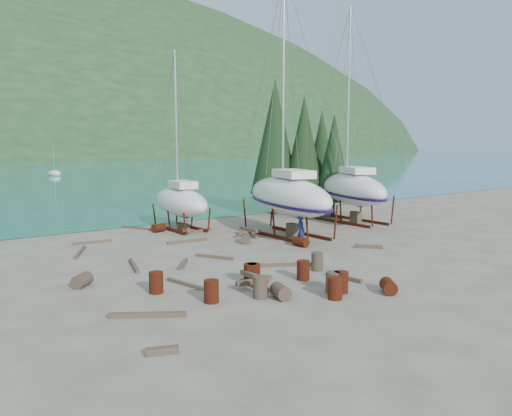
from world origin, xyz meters
TOP-DOWN VIEW (x-y plane):
  - ground at (0.00, 0.00)m, footprint 600.00×600.00m
  - far_house_right at (30.00, 190.00)m, footprint 6.60×5.60m
  - cypress_near_right at (12.50, 12.00)m, footprint 3.60×3.60m
  - cypress_mid_right at (14.00, 10.00)m, footprint 3.06×3.06m
  - cypress_back_left at (11.00, 14.00)m, footprint 4.14×4.14m
  - cypress_far_right at (15.50, 13.00)m, footprint 3.24×3.24m
  - moored_boat_mid at (10.00, 80.00)m, footprint 2.00×5.00m
  - large_sailboat_near at (5.28, 5.45)m, footprint 5.91×11.08m
  - large_sailboat_far at (13.00, 7.03)m, footprint 6.81×10.56m
  - small_sailboat_shore at (0.81, 11.89)m, footprint 3.31×7.99m
  - worker at (4.02, 2.73)m, footprint 0.59×0.75m
  - drum_0 at (-6.01, -3.39)m, footprint 0.58×0.58m
  - drum_1 at (-3.57, -4.61)m, footprint 0.79×1.00m
  - drum_3 at (-1.90, -5.94)m, footprint 0.58×0.58m
  - drum_4 at (-0.90, 11.95)m, footprint 1.01×0.81m
  - drum_5 at (0.63, -2.25)m, footprint 0.58×0.58m
  - drum_6 at (3.73, 2.42)m, footprint 0.67×0.94m
  - drum_7 at (-1.08, -5.48)m, footprint 0.58×0.58m
  - drum_8 at (-7.18, -1.00)m, footprint 0.58×0.58m
  - drum_10 at (-3.15, -2.24)m, footprint 0.58×0.58m
  - drum_11 at (1.69, 5.21)m, footprint 1.00×1.05m
  - drum_12 at (0.42, -6.67)m, footprint 1.00×1.05m
  - drum_13 at (-3.26, -2.14)m, footprint 0.58×0.58m
  - drum_14 at (-1.02, -3.09)m, footprint 0.58×0.58m
  - drum_15 at (-9.34, 1.68)m, footprint 1.05×1.01m
  - drum_16 at (-4.18, -4.08)m, footprint 0.58×0.58m
  - drum_17 at (-1.40, -5.30)m, footprint 0.58×0.58m
  - timber_0 at (-5.88, 10.77)m, footprint 2.35×0.44m
  - timber_1 at (6.61, -0.28)m, footprint 1.14×1.42m
  - timber_3 at (-5.68, -0.95)m, footprint 0.69×2.67m
  - timber_4 at (-4.10, 2.44)m, footprint 1.27×1.57m
  - timber_5 at (-0.13, -0.71)m, footprint 2.47×1.54m
  - timber_6 at (1.27, 10.13)m, footprint 2.14×0.66m
  - timber_7 at (0.52, -4.13)m, footprint 0.36×1.93m
  - timber_9 at (-1.61, 14.00)m, footprint 1.24×2.35m
  - timber_10 at (-1.07, 7.48)m, footprint 2.59×0.52m
  - timber_11 at (-2.00, 2.88)m, footprint 1.22×2.03m
  - timber_13 at (-9.66, -6.63)m, footprint 0.97×0.54m
  - timber_14 at (-8.70, -3.49)m, footprint 2.35×1.63m
  - timber_15 at (-7.39, 8.31)m, footprint 1.49×2.72m
  - timber_17 at (-6.20, 3.63)m, footprint 0.90×2.68m
  - timber_pile_fore at (-3.53, -2.79)m, footprint 1.80×1.80m
  - timber_pile_aft at (3.04, 6.78)m, footprint 1.80×1.80m

SIDE VIEW (x-z plane):
  - ground at x=0.00m, z-range 0.00..0.00m
  - timber_0 at x=-5.88m, z-range 0.00..0.14m
  - timber_15 at x=-7.39m, z-range 0.00..0.15m
  - timber_3 at x=-5.68m, z-range 0.00..0.15m
  - timber_9 at x=-1.61m, z-range 0.00..0.15m
  - timber_11 at x=-2.00m, z-range 0.00..0.15m
  - timber_5 at x=-0.13m, z-range 0.00..0.16m
  - timber_17 at x=-6.20m, z-range 0.00..0.16m
  - timber_10 at x=-1.07m, z-range 0.00..0.16m
  - timber_4 at x=-4.10m, z-range 0.00..0.17m
  - timber_7 at x=0.52m, z-range 0.00..0.17m
  - timber_14 at x=-8.70m, z-range 0.00..0.18m
  - timber_6 at x=1.27m, z-range 0.00..0.19m
  - timber_1 at x=6.61m, z-range 0.00..0.19m
  - timber_13 at x=-9.66m, z-range 0.00..0.22m
  - drum_1 at x=-3.57m, z-range 0.00..0.58m
  - drum_4 at x=-0.90m, z-range 0.00..0.58m
  - drum_6 at x=3.73m, z-range 0.00..0.58m
  - drum_11 at x=1.69m, z-range 0.00..0.58m
  - drum_12 at x=0.42m, z-range 0.00..0.58m
  - drum_15 at x=-9.34m, z-range 0.00..0.58m
  - timber_pile_fore at x=-3.53m, z-range 0.00..0.60m
  - timber_pile_aft at x=3.04m, z-range 0.00..0.60m
  - moored_boat_mid at x=10.00m, z-range -2.64..3.41m
  - drum_0 at x=-6.01m, z-range 0.00..0.88m
  - drum_3 at x=-1.90m, z-range 0.00..0.88m
  - drum_5 at x=0.63m, z-range 0.00..0.88m
  - drum_7 at x=-1.08m, z-range 0.00..0.88m
  - drum_8 at x=-7.18m, z-range 0.00..0.88m
  - drum_10 at x=-3.15m, z-range 0.00..0.88m
  - drum_13 at x=-3.26m, z-range 0.00..0.88m
  - drum_14 at x=-1.02m, z-range 0.00..0.88m
  - drum_16 at x=-4.18m, z-range 0.00..0.88m
  - drum_17 at x=-1.40m, z-range 0.00..0.88m
  - worker at x=4.02m, z-range 0.00..1.82m
  - small_sailboat_shore at x=0.81m, z-range -4.16..8.24m
  - large_sailboat_far at x=13.00m, z-range -5.44..10.73m
  - large_sailboat_near at x=5.28m, z-range -5.68..11.08m
  - far_house_right at x=30.00m, z-range 0.12..5.72m
  - cypress_mid_right at x=14.00m, z-range 0.67..9.17m
  - cypress_far_right at x=15.50m, z-range 0.71..9.71m
  - cypress_near_right at x=12.50m, z-range 0.79..10.79m
  - cypress_back_left at x=11.00m, z-range 0.91..12.41m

